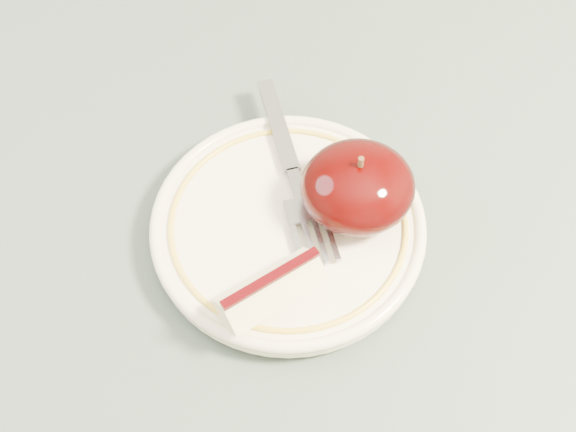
{
  "coord_description": "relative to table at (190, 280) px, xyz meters",
  "views": [
    {
      "loc": [
        0.04,
        -0.32,
        1.24
      ],
      "look_at": [
        0.08,
        -0.02,
        0.78
      ],
      "focal_mm": 50.0,
      "sensor_mm": 36.0,
      "label": 1
    }
  ],
  "objects": [
    {
      "name": "apple_half",
      "position": [
        0.13,
        -0.01,
        0.13
      ],
      "size": [
        0.08,
        0.08,
        0.06
      ],
      "color": "black",
      "rests_on": "plate"
    },
    {
      "name": "fork",
      "position": [
        0.09,
        0.02,
        0.11
      ],
      "size": [
        0.04,
        0.17,
        0.0
      ],
      "rotation": [
        0.0,
        0.0,
        1.68
      ],
      "color": "gray",
      "rests_on": "plate"
    },
    {
      "name": "apple_wedge",
      "position": [
        0.06,
        -0.08,
        0.12
      ],
      "size": [
        0.08,
        0.06,
        0.03
      ],
      "rotation": [
        0.0,
        0.0,
        0.45
      ],
      "color": "beige",
      "rests_on": "plate"
    },
    {
      "name": "plate",
      "position": [
        0.08,
        -0.02,
        0.1
      ],
      "size": [
        0.19,
        0.19,
        0.02
      ],
      "color": "beige",
      "rests_on": "table"
    },
    {
      "name": "table",
      "position": [
        0.0,
        0.0,
        0.0
      ],
      "size": [
        0.9,
        0.9,
        0.75
      ],
      "color": "brown",
      "rests_on": "ground"
    }
  ]
}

